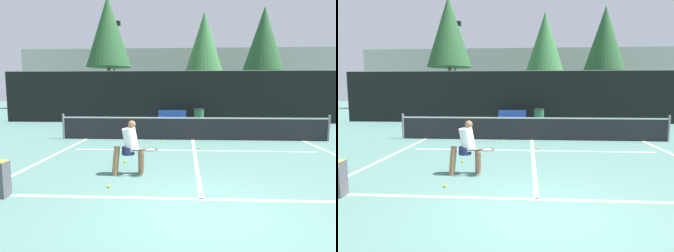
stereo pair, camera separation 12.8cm
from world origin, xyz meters
TOP-DOWN VIEW (x-y plane):
  - ground_plane at (0.00, 0.00)m, footprint 100.00×100.00m
  - court_baseline_near at (0.00, 0.57)m, footprint 11.00×0.10m
  - court_service_line at (0.00, 5.19)m, footprint 8.25×0.10m
  - court_center_mark at (0.00, 4.00)m, footprint 0.10×6.87m
  - court_sideline_left at (-4.51, 4.00)m, footprint 0.10×7.87m
  - net at (0.00, 7.44)m, footprint 11.09×0.09m
  - fence_back at (0.00, 14.07)m, footprint 24.00×0.06m
  - player_practicing at (-1.66, 2.19)m, footprint 1.19×0.48m
  - tennis_ball_scattered_0 at (-2.52, 6.26)m, footprint 0.07×0.07m
  - tennis_ball_scattered_1 at (-2.11, 6.80)m, footprint 0.07×0.07m
  - tennis_ball_scattered_2 at (-2.03, 3.37)m, footprint 0.07×0.07m
  - tennis_ball_scattered_3 at (-1.21, 6.59)m, footprint 0.07×0.07m
  - tennis_ball_scattered_4 at (-1.93, 1.15)m, footprint 0.07×0.07m
  - tennis_ball_scattered_5 at (0.19, 5.59)m, footprint 0.07×0.07m
  - ball_hopper at (-3.88, 0.47)m, footprint 0.28×0.28m
  - courtside_bench at (-1.12, 13.02)m, footprint 1.71×0.49m
  - trash_bin at (0.51, 13.15)m, footprint 0.63×0.63m
  - parked_car at (3.28, 18.39)m, footprint 1.80×4.54m
  - floodlight_mast at (-6.07, 19.33)m, footprint 1.10×0.24m
  - tree_west at (5.90, 19.89)m, footprint 3.25×3.25m
  - tree_mid at (1.17, 19.81)m, footprint 3.11×3.11m
  - tree_east at (-6.32, 18.55)m, footprint 3.48×3.48m
  - building_far at (0.00, 28.15)m, footprint 36.00×2.40m

SIDE VIEW (x-z plane):
  - ground_plane at x=0.00m, z-range 0.00..0.00m
  - court_baseline_near at x=0.00m, z-range 0.00..0.01m
  - court_service_line at x=0.00m, z-range 0.00..0.01m
  - court_center_mark at x=0.00m, z-range 0.00..0.01m
  - court_sideline_left at x=-4.51m, z-range 0.00..0.01m
  - tennis_ball_scattered_0 at x=-2.52m, z-range 0.00..0.07m
  - tennis_ball_scattered_1 at x=-2.11m, z-range 0.00..0.07m
  - tennis_ball_scattered_2 at x=-2.03m, z-range 0.00..0.07m
  - tennis_ball_scattered_3 at x=-1.21m, z-range 0.00..0.07m
  - tennis_ball_scattered_4 at x=-1.93m, z-range 0.00..0.07m
  - tennis_ball_scattered_5 at x=0.19m, z-range 0.00..0.07m
  - ball_hopper at x=-3.88m, z-range 0.02..0.73m
  - courtside_bench at x=-1.12m, z-range 0.04..0.90m
  - trash_bin at x=0.51m, z-range 0.00..0.96m
  - net at x=0.00m, z-range -0.02..1.05m
  - parked_car at x=3.28m, z-range -0.11..1.30m
  - player_practicing at x=-1.66m, z-range 0.04..1.38m
  - fence_back at x=0.00m, z-range -0.01..3.28m
  - building_far at x=0.00m, z-range 0.00..6.44m
  - floodlight_mast at x=-6.07m, z-range 1.10..8.62m
  - tree_mid at x=1.17m, z-range 1.70..9.99m
  - tree_west at x=5.90m, z-range 1.78..10.44m
  - tree_east at x=-6.32m, z-range 1.91..11.18m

